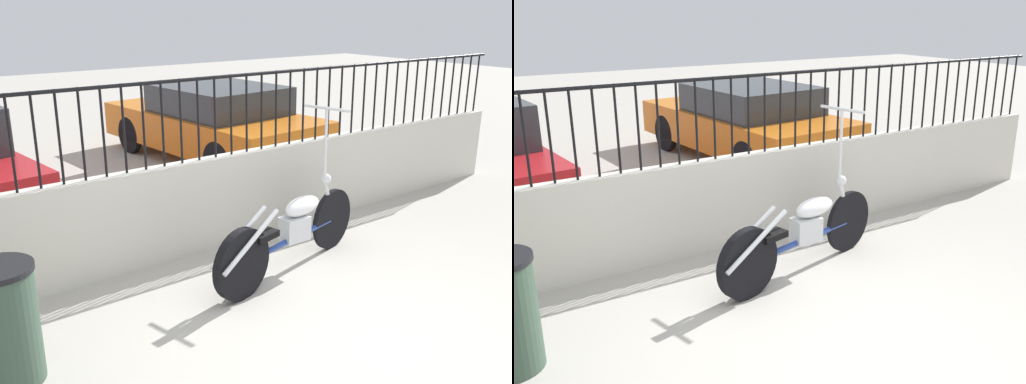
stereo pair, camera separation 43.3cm
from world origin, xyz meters
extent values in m
plane|color=#ADA89E|center=(0.00, 0.00, 0.00)|extent=(40.00, 40.00, 0.00)
cube|color=beige|center=(0.00, 2.23, 0.49)|extent=(9.78, 0.18, 0.98)
cylinder|color=black|center=(-1.80, 2.23, 1.40)|extent=(0.02, 0.02, 0.84)
cylinder|color=black|center=(-1.60, 2.23, 1.40)|extent=(0.02, 0.02, 0.84)
cylinder|color=black|center=(-1.40, 2.23, 1.40)|extent=(0.02, 0.02, 0.84)
cylinder|color=black|center=(-1.20, 2.23, 1.40)|extent=(0.02, 0.02, 0.84)
cylinder|color=black|center=(-1.00, 2.23, 1.40)|extent=(0.02, 0.02, 0.84)
cylinder|color=black|center=(-0.80, 2.23, 1.40)|extent=(0.02, 0.02, 0.84)
cylinder|color=black|center=(-0.60, 2.23, 1.40)|extent=(0.02, 0.02, 0.84)
cylinder|color=black|center=(-0.40, 2.23, 1.40)|extent=(0.02, 0.02, 0.84)
cylinder|color=black|center=(-0.20, 2.23, 1.40)|extent=(0.02, 0.02, 0.84)
cylinder|color=black|center=(0.00, 2.23, 1.40)|extent=(0.02, 0.02, 0.84)
cylinder|color=black|center=(0.20, 2.23, 1.40)|extent=(0.02, 0.02, 0.84)
cylinder|color=black|center=(0.40, 2.23, 1.40)|extent=(0.02, 0.02, 0.84)
cylinder|color=black|center=(0.60, 2.23, 1.40)|extent=(0.02, 0.02, 0.84)
cylinder|color=black|center=(0.80, 2.23, 1.40)|extent=(0.02, 0.02, 0.84)
cylinder|color=black|center=(1.00, 2.23, 1.40)|extent=(0.02, 0.02, 0.84)
cylinder|color=black|center=(1.20, 2.23, 1.40)|extent=(0.02, 0.02, 0.84)
cylinder|color=black|center=(1.40, 2.23, 1.40)|extent=(0.02, 0.02, 0.84)
cylinder|color=black|center=(1.60, 2.23, 1.40)|extent=(0.02, 0.02, 0.84)
cylinder|color=black|center=(1.80, 2.23, 1.40)|extent=(0.02, 0.02, 0.84)
cylinder|color=black|center=(2.00, 2.23, 1.40)|extent=(0.02, 0.02, 0.84)
cylinder|color=black|center=(2.20, 2.23, 1.40)|extent=(0.02, 0.02, 0.84)
cylinder|color=black|center=(2.40, 2.23, 1.40)|extent=(0.02, 0.02, 0.84)
cylinder|color=black|center=(2.60, 2.23, 1.40)|extent=(0.02, 0.02, 0.84)
cylinder|color=black|center=(2.80, 2.23, 1.40)|extent=(0.02, 0.02, 0.84)
cylinder|color=black|center=(2.99, 2.23, 1.40)|extent=(0.02, 0.02, 0.84)
cylinder|color=black|center=(3.19, 2.23, 1.40)|extent=(0.02, 0.02, 0.84)
cylinder|color=black|center=(3.39, 2.23, 1.40)|extent=(0.02, 0.02, 0.84)
cylinder|color=black|center=(3.59, 2.23, 1.40)|extent=(0.02, 0.02, 0.84)
cylinder|color=black|center=(3.79, 2.23, 1.40)|extent=(0.02, 0.02, 0.84)
cylinder|color=black|center=(3.99, 2.23, 1.40)|extent=(0.02, 0.02, 0.84)
cylinder|color=black|center=(4.19, 2.23, 1.40)|extent=(0.02, 0.02, 0.84)
cylinder|color=black|center=(4.39, 2.23, 1.40)|extent=(0.02, 0.02, 0.84)
cylinder|color=black|center=(4.59, 2.23, 1.40)|extent=(0.02, 0.02, 0.84)
cylinder|color=black|center=(4.79, 2.23, 1.40)|extent=(0.02, 0.02, 0.84)
cylinder|color=black|center=(0.00, 2.23, 1.81)|extent=(9.78, 0.04, 0.04)
cylinder|color=black|center=(1.13, 1.42, 0.33)|extent=(0.65, 0.20, 0.65)
cylinder|color=black|center=(-0.28, 1.08, 0.33)|extent=(0.67, 0.24, 0.67)
cylinder|color=navy|center=(0.42, 1.25, 0.33)|extent=(1.32, 0.37, 0.06)
cube|color=silver|center=(0.47, 1.26, 0.43)|extent=(0.28, 0.18, 0.24)
ellipsoid|color=white|center=(0.59, 1.29, 0.63)|extent=(0.53, 0.31, 0.18)
cube|color=black|center=(0.01, 1.15, 0.51)|extent=(0.31, 0.22, 0.06)
cylinder|color=silver|center=(1.05, 1.40, 0.58)|extent=(0.23, 0.09, 0.51)
sphere|color=silver|center=(0.99, 1.39, 0.81)|extent=(0.11, 0.11, 0.11)
cylinder|color=silver|center=(0.96, 1.38, 1.18)|extent=(0.03, 0.03, 0.71)
cylinder|color=silver|center=(0.96, 1.38, 1.54)|extent=(0.15, 0.51, 0.03)
cylinder|color=silver|center=(-0.22, 1.03, 0.55)|extent=(0.72, 0.21, 0.41)
cylinder|color=silver|center=(-0.25, 1.16, 0.55)|extent=(0.72, 0.21, 0.41)
cylinder|color=#334738|center=(-2.25, 1.08, 0.42)|extent=(0.45, 0.45, 0.83)
cylinder|color=black|center=(-1.31, 3.98, 0.32)|extent=(0.18, 0.65, 0.64)
cylinder|color=black|center=(1.19, 6.58, 0.32)|extent=(0.17, 0.65, 0.64)
cylinder|color=black|center=(2.88, 6.73, 0.32)|extent=(0.17, 0.65, 0.64)
cylinder|color=black|center=(1.42, 4.06, 0.32)|extent=(0.17, 0.65, 0.64)
cylinder|color=black|center=(3.11, 4.21, 0.32)|extent=(0.17, 0.65, 0.64)
cube|color=orange|center=(2.15, 5.40, 0.52)|extent=(2.17, 4.22, 0.57)
cube|color=#2D3338|center=(2.17, 5.19, 1.03)|extent=(1.80, 2.09, 0.45)
camera|label=1|loc=(-2.91, -2.65, 2.50)|focal=40.00mm
camera|label=2|loc=(-2.55, -2.90, 2.50)|focal=40.00mm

